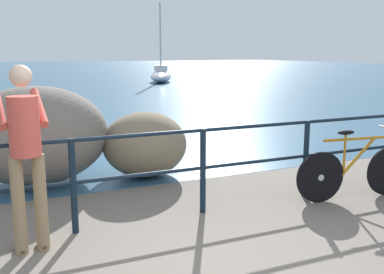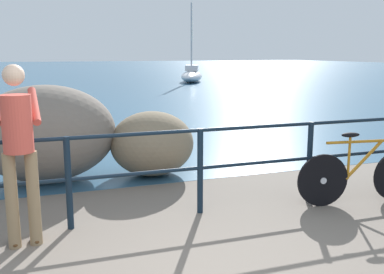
{
  "view_description": "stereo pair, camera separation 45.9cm",
  "coord_description": "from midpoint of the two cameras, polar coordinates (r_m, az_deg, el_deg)",
  "views": [
    {
      "loc": [
        -1.43,
        -2.71,
        1.89
      ],
      "look_at": [
        0.79,
        2.25,
        0.85
      ],
      "focal_mm": 41.47,
      "sensor_mm": 36.0,
      "label": 1
    },
    {
      "loc": [
        -1.0,
        -2.88,
        1.89
      ],
      "look_at": [
        0.79,
        2.25,
        0.85
      ],
      "focal_mm": 41.47,
      "sensor_mm": 36.0,
      "label": 2
    }
  ],
  "objects": [
    {
      "name": "ground_plane",
      "position": [
        22.91,
        -21.03,
        5.28
      ],
      "size": [
        120.0,
        120.0,
        0.1
      ],
      "primitive_type": "cube",
      "color": "#6B6056"
    },
    {
      "name": "sea_surface",
      "position": [
        50.97,
        -22.91,
        7.89
      ],
      "size": [
        120.0,
        90.0,
        0.01
      ],
      "primitive_type": "cube",
      "color": "#2D5675",
      "rests_on": "ground_plane"
    },
    {
      "name": "promenade_railing",
      "position": [
        4.96,
        -9.12,
        -3.85
      ],
      "size": [
        7.56,
        0.07,
        1.02
      ],
      "color": "black",
      "rests_on": "ground_plane"
    },
    {
      "name": "bicycle",
      "position": [
        6.06,
        18.31,
        -4.03
      ],
      "size": [
        1.69,
        0.48,
        0.92
      ],
      "rotation": [
        0.0,
        0.0,
        -0.13
      ],
      "color": "black",
      "rests_on": "ground_plane"
    },
    {
      "name": "person_at_railing",
      "position": [
        4.46,
        -23.42,
        -1.64
      ],
      "size": [
        0.48,
        0.65,
        1.78
      ],
      "rotation": [
        0.0,
        0.0,
        1.65
      ],
      "color": "#8C7251",
      "rests_on": "ground_plane"
    },
    {
      "name": "breakwater_boulder_main",
      "position": [
        6.81,
        -21.25,
        0.17
      ],
      "size": [
        2.05,
        1.57,
        1.42
      ],
      "color": "slate",
      "rests_on": "ground"
    },
    {
      "name": "breakwater_boulder_right",
      "position": [
        6.86,
        -8.01,
        -0.93
      ],
      "size": [
        1.29,
        1.27,
        1.0
      ],
      "color": "#7D6D55",
      "rests_on": "ground"
    },
    {
      "name": "sailboat",
      "position": [
        28.78,
        -4.47,
        8.48
      ],
      "size": [
        2.9,
        4.56,
        6.16
      ],
      "rotation": [
        0.0,
        0.0,
        4.32
      ],
      "color": "white",
      "rests_on": "sea_surface"
    }
  ]
}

